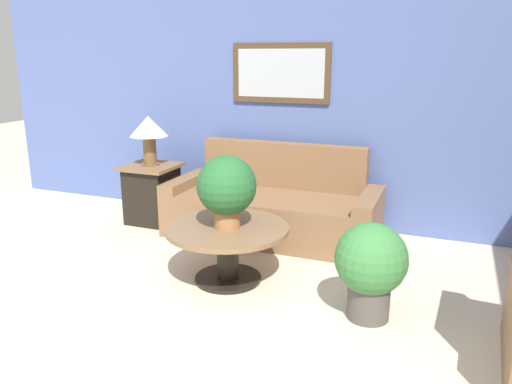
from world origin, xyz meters
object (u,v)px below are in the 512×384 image
couch_main (273,208)px  potted_plant_on_table (227,188)px  table_lamp (149,130)px  coffee_table (227,241)px  side_table (152,193)px  potted_plant_floor (371,265)px

couch_main → potted_plant_on_table: potted_plant_on_table is taller
potted_plant_on_table → couch_main: bearing=91.4°
couch_main → table_lamp: table_lamp is taller
coffee_table → side_table: size_ratio=1.55×
coffee_table → potted_plant_on_table: (0.01, -0.02, 0.46)m
couch_main → table_lamp: (-1.39, -0.08, 0.74)m
side_table → couch_main: bearing=3.4°
side_table → table_lamp: table_lamp is taller
coffee_table → potted_plant_floor: size_ratio=1.43×
potted_plant_on_table → potted_plant_floor: potted_plant_on_table is taller
couch_main → potted_plant_floor: couch_main is taller
potted_plant_on_table → table_lamp: bearing=142.6°
coffee_table → table_lamp: size_ratio=1.88×
potted_plant_on_table → potted_plant_floor: size_ratio=0.83×
couch_main → table_lamp: bearing=-176.6°
couch_main → side_table: (-1.39, -0.08, 0.04)m
table_lamp → potted_plant_floor: (2.59, -1.26, -0.63)m
coffee_table → potted_plant_floor: bearing=-9.1°
side_table → potted_plant_on_table: size_ratio=1.11×
couch_main → potted_plant_floor: (1.20, -1.34, 0.11)m
table_lamp → potted_plant_on_table: bearing=-37.4°
side_table → table_lamp: 0.70m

